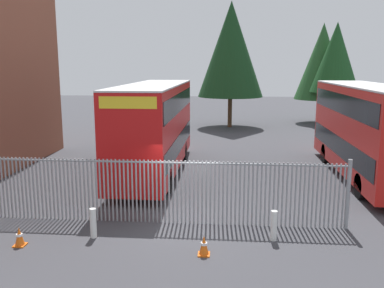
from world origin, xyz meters
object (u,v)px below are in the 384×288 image
object	(u,v)px
double_decker_bus_near_gate	(155,125)
double_decker_bus_behind_fence_left	(366,128)
bollard_near_left	(93,223)
traffic_cone_mid_forecourt	(19,237)
bollard_center_front	(274,226)
traffic_cone_by_gate	(204,245)

from	to	relation	value
double_decker_bus_near_gate	double_decker_bus_behind_fence_left	xyz separation A→B (m)	(10.12, -0.06, 0.00)
double_decker_bus_behind_fence_left	bollard_near_left	world-z (taller)	double_decker_bus_behind_fence_left
bollard_near_left	traffic_cone_mid_forecourt	bearing A→B (deg)	-158.60
double_decker_bus_near_gate	double_decker_bus_behind_fence_left	world-z (taller)	same
double_decker_bus_behind_fence_left	bollard_center_front	world-z (taller)	double_decker_bus_behind_fence_left
bollard_center_front	bollard_near_left	bearing A→B (deg)	-177.12
bollard_center_front	double_decker_bus_behind_fence_left	bearing A→B (deg)	57.04
double_decker_bus_behind_fence_left	bollard_center_front	size ratio (longest dim) A/B	11.38
bollard_center_front	traffic_cone_mid_forecourt	xyz separation A→B (m)	(-7.62, -1.07, -0.19)
bollard_center_front	traffic_cone_by_gate	distance (m)	2.41
double_decker_bus_near_gate	bollard_center_front	distance (m)	9.54
traffic_cone_by_gate	double_decker_bus_behind_fence_left	bearing A→B (deg)	51.57
traffic_cone_by_gate	traffic_cone_mid_forecourt	xyz separation A→B (m)	(-5.54, 0.13, 0.00)
bollard_near_left	traffic_cone_mid_forecourt	world-z (taller)	bollard_near_left
traffic_cone_mid_forecourt	traffic_cone_by_gate	bearing A→B (deg)	-1.38
double_decker_bus_behind_fence_left	traffic_cone_by_gate	xyz separation A→B (m)	(-7.13, -8.98, -2.13)
traffic_cone_by_gate	traffic_cone_mid_forecourt	size ratio (longest dim) A/B	1.00
traffic_cone_by_gate	bollard_center_front	bearing A→B (deg)	30.01
double_decker_bus_near_gate	traffic_cone_by_gate	world-z (taller)	double_decker_bus_near_gate
bollard_center_front	traffic_cone_by_gate	xyz separation A→B (m)	(-2.08, -1.20, -0.19)
bollard_near_left	bollard_center_front	xyz separation A→B (m)	(5.61, 0.28, 0.00)
double_decker_bus_near_gate	traffic_cone_mid_forecourt	xyz separation A→B (m)	(-2.55, -8.91, -2.13)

